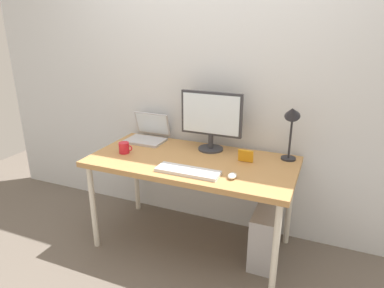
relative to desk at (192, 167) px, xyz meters
The scene contains 11 objects.
ground_plane 0.68m from the desk, ahead, with size 6.00×6.00×0.00m, color #665B51.
back_wall 0.75m from the desk, 90.00° to the left, with size 4.40×0.04×2.60m, color silver.
desk is the anchor object (origin of this frame).
monitor 0.41m from the desk, 76.73° to the left, with size 0.49×0.20×0.47m.
laptop 0.60m from the desk, 153.03° to the left, with size 0.32×0.28×0.22m.
desk_lamp 0.79m from the desk, 20.37° to the left, with size 0.11×0.16×0.43m.
keyboard 0.26m from the desk, 73.69° to the right, with size 0.44×0.14×0.02m, color silver.
mouse 0.43m from the desk, 28.47° to the right, with size 0.06×0.09×0.03m, color silver.
coffee_mug 0.55m from the desk, behind, with size 0.12×0.08×0.09m.
photo_frame 0.41m from the desk, 14.94° to the left, with size 0.11×0.02×0.09m, color orange.
computer_tower 0.75m from the desk, ahead, with size 0.18×0.36×0.42m, color #B2B2B7.
Camera 1 is at (0.91, -2.17, 1.70)m, focal length 31.95 mm.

